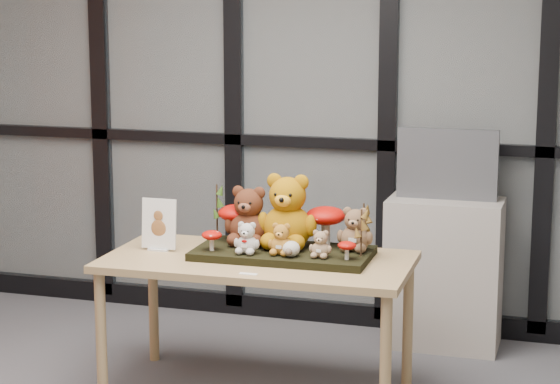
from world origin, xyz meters
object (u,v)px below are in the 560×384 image
(bear_pooh_yellow, at_px, (288,207))
(bear_small_yellow, at_px, (281,237))
(bear_brown_medium, at_px, (249,212))
(plush_cream_hedgehog, at_px, (291,248))
(display_table, at_px, (258,272))
(cabinet, at_px, (444,273))
(mushroom_front_left, at_px, (212,240))
(monitor, at_px, (447,164))
(mushroom_front_right, at_px, (347,250))
(mushroom_back_left, at_px, (236,221))
(mushroom_back_right, at_px, (326,224))
(bear_white_bow, at_px, (247,236))
(diorama_tray, at_px, (283,253))
(sign_holder, at_px, (159,227))
(bear_beige_small, at_px, (321,242))
(bear_tan_back, at_px, (355,227))

(bear_pooh_yellow, relative_size, bear_small_yellow, 2.37)
(bear_brown_medium, height_order, plush_cream_hedgehog, bear_brown_medium)
(display_table, xyz_separation_m, plush_cream_hedgehog, (0.18, -0.06, 0.14))
(cabinet, bearing_deg, bear_brown_medium, -133.66)
(bear_brown_medium, distance_m, cabinet, 1.26)
(bear_pooh_yellow, xyz_separation_m, mushroom_front_left, (-0.31, -0.18, -0.14))
(monitor, bearing_deg, mushroom_front_left, -131.80)
(mushroom_front_right, bearing_deg, bear_brown_medium, 163.20)
(mushroom_back_left, bearing_deg, plush_cream_hedgehog, -33.30)
(mushroom_front_left, bearing_deg, mushroom_back_right, 26.75)
(bear_white_bow, bearing_deg, diorama_tray, 39.62)
(plush_cream_hedgehog, bearing_deg, mushroom_back_right, 67.31)
(diorama_tray, bearing_deg, bear_small_yellow, -78.71)
(display_table, bearing_deg, bear_white_bow, -117.34)
(bear_brown_medium, xyz_separation_m, sign_holder, (-0.41, -0.11, -0.08))
(display_table, relative_size, sign_holder, 5.73)
(bear_brown_medium, bearing_deg, mushroom_back_left, 148.76)
(bear_small_yellow, xyz_separation_m, plush_cream_hedgehog, (0.05, -0.03, -0.04))
(mushroom_front_left, xyz_separation_m, mushroom_front_right, (0.63, 0.02, -0.01))
(bear_white_bow, bearing_deg, mushroom_front_left, 178.06)
(bear_beige_small, height_order, sign_holder, sign_holder)
(mushroom_back_left, distance_m, mushroom_back_right, 0.44)
(mushroom_back_right, relative_size, monitor, 0.39)
(bear_white_bow, xyz_separation_m, mushroom_back_right, (0.31, 0.24, 0.02))
(bear_white_bow, bearing_deg, bear_small_yellow, 7.78)
(mushroom_back_left, relative_size, sign_holder, 0.78)
(bear_brown_medium, relative_size, sign_holder, 1.23)
(bear_pooh_yellow, height_order, bear_white_bow, bear_pooh_yellow)
(mushroom_front_right, height_order, cabinet, cabinet)
(bear_beige_small, bearing_deg, bear_white_bow, -176.69)
(plush_cream_hedgehog, relative_size, cabinet, 0.10)
(bear_tan_back, xyz_separation_m, bear_white_bow, (-0.46, -0.20, -0.03))
(mushroom_front_left, distance_m, cabinet, 1.43)
(mushroom_front_left, bearing_deg, sign_holder, 167.38)
(bear_pooh_yellow, relative_size, bear_white_bow, 2.35)
(bear_small_yellow, height_order, mushroom_back_left, mushroom_back_left)
(display_table, bearing_deg, bear_pooh_yellow, 46.33)
(display_table, relative_size, diorama_tray, 1.76)
(plush_cream_hedgehog, distance_m, monitor, 1.21)
(mushroom_front_left, bearing_deg, diorama_tray, 20.38)
(sign_holder, relative_size, monitor, 0.47)
(monitor, bearing_deg, diorama_tray, -123.90)
(diorama_tray, bearing_deg, sign_holder, -176.53)
(bear_pooh_yellow, xyz_separation_m, bear_beige_small, (0.20, -0.15, -0.12))
(bear_beige_small, bearing_deg, bear_tan_back, 54.29)
(sign_holder, xyz_separation_m, monitor, (1.23, 0.98, 0.21))
(display_table, relative_size, monitor, 2.71)
(sign_holder, relative_size, cabinet, 0.31)
(monitor, bearing_deg, cabinet, -90.00)
(plush_cream_hedgehog, relative_size, mushroom_front_right, 0.87)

